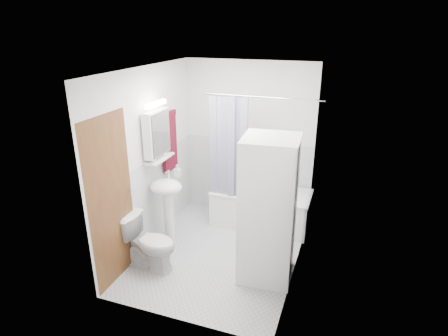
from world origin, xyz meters
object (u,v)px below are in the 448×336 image
(bathtub, at_px, (261,206))
(washer_dryer, at_px, (268,210))
(toilet, at_px, (149,243))
(sink, at_px, (167,197))

(bathtub, xyz_separation_m, washer_dryer, (0.35, -1.16, 0.57))
(washer_dryer, bearing_deg, bathtub, 102.20)
(toilet, bearing_deg, bathtub, -31.38)
(washer_dryer, relative_size, toilet, 2.48)
(bathtub, height_order, sink, sink)
(bathtub, xyz_separation_m, sink, (-1.08, -0.92, 0.40))
(bathtub, relative_size, toilet, 2.05)
(bathtub, bearing_deg, sink, -139.46)
(bathtub, height_order, washer_dryer, washer_dryer)
(toilet, bearing_deg, sink, 6.89)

